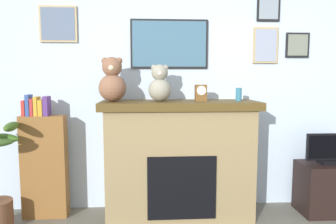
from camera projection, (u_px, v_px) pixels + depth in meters
back_wall at (192, 92)px, 3.55m from camera, size 5.20×0.15×2.60m
fireplace at (179, 159)px, 3.29m from camera, size 1.61×0.59×1.22m
bookshelf at (44, 163)px, 3.27m from camera, size 0.45×0.16×1.29m
tv_stand at (327, 188)px, 3.40m from camera, size 0.59×0.40×0.55m
television at (329, 150)px, 3.35m from camera, size 0.51×0.14×0.33m
candle_jar at (239, 94)px, 3.24m from camera, size 0.06×0.06×0.14m
mantel_clock at (201, 93)px, 3.21m from camera, size 0.12×0.09×0.17m
teddy_bear_grey at (112, 82)px, 3.14m from camera, size 0.28×0.28×0.45m
teddy_bear_tan at (160, 85)px, 3.18m from camera, size 0.23×0.23×0.37m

